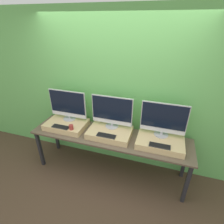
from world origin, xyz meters
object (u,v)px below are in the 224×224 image
monitor_center (112,112)px  keyboard_center (106,136)px  monitor_left (68,105)px  keyboard_right (160,146)px  monitor_right (164,119)px  keyboard_left (61,127)px  mug (71,127)px

monitor_center → keyboard_center: (0.00, -0.28, -0.26)m
monitor_left → monitor_center: same height
keyboard_right → monitor_right: bearing=90.0°
monitor_right → monitor_left: bearing=180.0°
keyboard_left → mug: bearing=0.0°
monitor_center → keyboard_right: 0.87m
keyboard_left → keyboard_right: same height
keyboard_center → keyboard_left: bearing=180.0°
monitor_right → keyboard_right: size_ratio=2.26×
keyboard_center → mug: bearing=180.0°
monitor_left → keyboard_left: 0.39m
monitor_left → keyboard_left: (0.00, -0.28, -0.26)m
monitor_center → monitor_right: (0.78, 0.00, 0.00)m
keyboard_left → monitor_right: monitor_right is taller
keyboard_left → monitor_left: bearing=90.0°
mug → keyboard_right: 1.37m
monitor_left → monitor_right: (1.56, 0.00, 0.00)m
monitor_left → keyboard_left: size_ratio=2.26×
monitor_center → keyboard_right: (0.78, -0.28, -0.26)m
monitor_left → keyboard_left: monitor_left is taller
mug → keyboard_right: bearing=0.0°
monitor_center → monitor_left: bearing=180.0°
monitor_left → keyboard_right: monitor_left is taller
keyboard_left → monitor_right: 1.61m
monitor_center → monitor_right: same height
keyboard_right → keyboard_center: bearing=180.0°
keyboard_center → monitor_right: size_ratio=0.44×
monitor_left → keyboard_left: bearing=-90.0°
monitor_left → keyboard_center: monitor_left is taller
monitor_center → mug: bearing=-154.2°
monitor_right → keyboard_right: 0.39m
monitor_right → keyboard_right: monitor_right is taller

